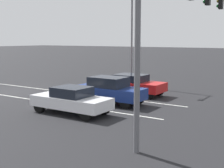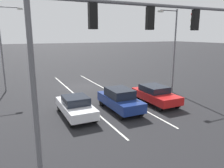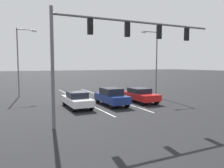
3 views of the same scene
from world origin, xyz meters
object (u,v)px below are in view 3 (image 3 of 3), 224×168
object	(u,v)px
street_lamp_left_shoulder	(155,59)
traffic_signal_gantry	(117,39)
car_white_rightlane_front	(77,100)
street_lamp_right_shoulder	(20,57)
car_red_leftlane_front	(140,95)
car_navy_midlane_front	(111,96)

from	to	relation	value
street_lamp_left_shoulder	traffic_signal_gantry	bearing A→B (deg)	41.37
car_white_rightlane_front	street_lamp_right_shoulder	bearing A→B (deg)	-67.04
car_white_rightlane_front	street_lamp_left_shoulder	world-z (taller)	street_lamp_left_shoulder
car_white_rightlane_front	traffic_signal_gantry	xyz separation A→B (m)	(-1.11, 5.49, 4.65)
car_red_leftlane_front	street_lamp_right_shoulder	xyz separation A→B (m)	(10.47, -9.33, 3.87)
traffic_signal_gantry	street_lamp_right_shoulder	bearing A→B (deg)	-71.15
car_red_leftlane_front	street_lamp_left_shoulder	size ratio (longest dim) A/B	0.57
car_red_leftlane_front	street_lamp_right_shoulder	world-z (taller)	street_lamp_right_shoulder
traffic_signal_gantry	street_lamp_left_shoulder	bearing A→B (deg)	-138.63
car_navy_midlane_front	street_lamp_right_shoulder	distance (m)	12.55
traffic_signal_gantry	car_white_rightlane_front	bearing A→B (deg)	-78.62
traffic_signal_gantry	car_navy_midlane_front	bearing A→B (deg)	-111.70
car_navy_midlane_front	car_red_leftlane_front	size ratio (longest dim) A/B	1.01
car_navy_midlane_front	car_white_rightlane_front	xyz separation A→B (m)	(3.21, -0.20, -0.10)
car_red_leftlane_front	street_lamp_right_shoulder	distance (m)	14.55
car_navy_midlane_front	traffic_signal_gantry	bearing A→B (deg)	68.30
car_white_rightlane_front	car_red_leftlane_front	size ratio (longest dim) A/B	1.00
car_red_leftlane_front	traffic_signal_gantry	size ratio (longest dim) A/B	0.35
car_navy_midlane_front	street_lamp_left_shoulder	bearing A→B (deg)	-160.08
traffic_signal_gantry	street_lamp_right_shoulder	size ratio (longest dim) A/B	1.51
street_lamp_left_shoulder	car_white_rightlane_front	bearing A→B (deg)	12.62
car_white_rightlane_front	traffic_signal_gantry	size ratio (longest dim) A/B	0.35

